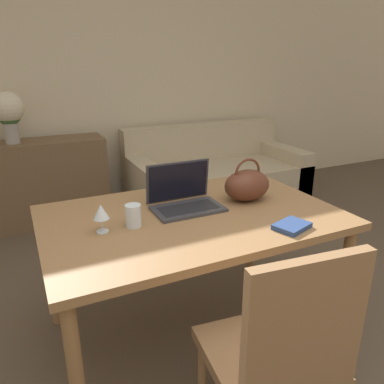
# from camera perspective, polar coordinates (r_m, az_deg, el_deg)

# --- Properties ---
(wall_back) EXTENTS (10.00, 0.06, 2.70)m
(wall_back) POSITION_cam_1_polar(r_m,az_deg,el_deg) (4.04, -15.44, 16.74)
(wall_back) COLOR beige
(wall_back) RESTS_ON ground_plane
(dining_table) EXTENTS (1.50, 0.97, 0.74)m
(dining_table) POSITION_cam_1_polar(r_m,az_deg,el_deg) (1.97, -0.04, -5.35)
(dining_table) COLOR olive
(dining_table) RESTS_ON ground_plane
(chair) EXTENTS (0.49, 0.49, 0.97)m
(chair) POSITION_cam_1_polar(r_m,az_deg,el_deg) (1.45, 13.18, -22.74)
(chair) COLOR olive
(chair) RESTS_ON ground_plane
(couch) EXTENTS (1.88, 0.93, 0.82)m
(couch) POSITION_cam_1_polar(r_m,az_deg,el_deg) (4.13, 3.56, 2.29)
(couch) COLOR #C1B293
(couch) RESTS_ON ground_plane
(sideboard) EXTENTS (1.34, 0.40, 0.80)m
(sideboard) POSITION_cam_1_polar(r_m,az_deg,el_deg) (3.80, -23.00, 1.15)
(sideboard) COLOR brown
(sideboard) RESTS_ON ground_plane
(laptop) EXTENTS (0.37, 0.26, 0.24)m
(laptop) POSITION_cam_1_polar(r_m,az_deg,el_deg) (2.02, -1.33, -0.55)
(laptop) COLOR #38383D
(laptop) RESTS_ON dining_table
(drinking_glass) EXTENTS (0.08, 0.08, 0.11)m
(drinking_glass) POSITION_cam_1_polar(r_m,az_deg,el_deg) (1.80, -8.93, -3.58)
(drinking_glass) COLOR silver
(drinking_glass) RESTS_ON dining_table
(wine_glass) EXTENTS (0.07, 0.07, 0.14)m
(wine_glass) POSITION_cam_1_polar(r_m,az_deg,el_deg) (1.76, -13.69, -3.09)
(wine_glass) COLOR silver
(wine_glass) RESTS_ON dining_table
(handbag) EXTENTS (0.27, 0.20, 0.24)m
(handbag) POSITION_cam_1_polar(r_m,az_deg,el_deg) (2.13, 8.37, 1.10)
(handbag) COLOR #592D1E
(handbag) RESTS_ON dining_table
(flower_vase) EXTENTS (0.27, 0.27, 0.45)m
(flower_vase) POSITION_cam_1_polar(r_m,az_deg,el_deg) (3.64, -26.21, 10.92)
(flower_vase) COLOR #9E998E
(flower_vase) RESTS_ON sideboard
(book) EXTENTS (0.20, 0.17, 0.02)m
(book) POSITION_cam_1_polar(r_m,az_deg,el_deg) (1.84, 14.97, -5.02)
(book) COLOR navy
(book) RESTS_ON dining_table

